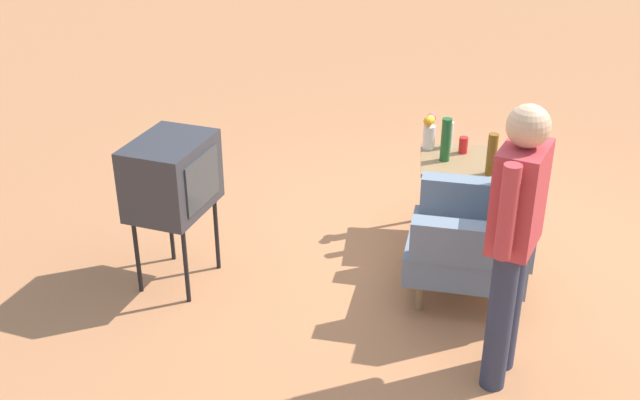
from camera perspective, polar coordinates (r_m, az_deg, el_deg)
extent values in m
plane|color=#C17A4C|center=(5.60, 9.46, -4.96)|extent=(60.00, 60.00, 0.00)
cylinder|color=#937047|center=(5.55, 7.86, -3.83)|extent=(0.05, 0.05, 0.22)
cylinder|color=#937047|center=(5.10, 7.30, -6.84)|extent=(0.05, 0.05, 0.22)
cylinder|color=#937047|center=(5.55, 13.34, -4.36)|extent=(0.05, 0.05, 0.22)
cylinder|color=#937047|center=(5.10, 13.30, -7.42)|extent=(0.05, 0.05, 0.22)
cube|color=slate|center=(5.21, 10.64, -3.61)|extent=(0.83, 0.83, 0.20)
cube|color=slate|center=(5.02, 14.69, 0.18)|extent=(0.77, 0.24, 0.64)
cube|color=slate|center=(5.38, 11.02, 0.21)|extent=(0.21, 0.69, 0.26)
cube|color=slate|center=(4.82, 10.69, -3.15)|extent=(0.21, 0.69, 0.26)
cylinder|color=black|center=(6.07, 7.72, 1.07)|extent=(0.04, 0.04, 0.60)
cylinder|color=black|center=(5.67, 7.75, -0.90)|extent=(0.04, 0.04, 0.60)
cylinder|color=black|center=(6.10, 11.92, 0.85)|extent=(0.04, 0.04, 0.60)
cylinder|color=black|center=(5.71, 12.25, -1.13)|extent=(0.04, 0.04, 0.60)
cube|color=#937047|center=(5.75, 10.16, 2.79)|extent=(0.56, 0.56, 0.03)
cylinder|color=black|center=(5.11, -9.77, -4.74)|extent=(0.03, 0.03, 0.55)
cylinder|color=black|center=(5.44, -7.57, -2.46)|extent=(0.03, 0.03, 0.55)
cylinder|color=black|center=(5.28, -13.21, -3.98)|extent=(0.03, 0.03, 0.55)
cylinder|color=black|center=(5.60, -10.86, -1.82)|extent=(0.03, 0.03, 0.55)
cube|color=#333338|center=(5.12, -10.81, 1.77)|extent=(0.69, 0.57, 0.48)
cube|color=#383D3F|center=(5.02, -8.58, 1.41)|extent=(0.41, 0.11, 0.34)
cylinder|color=#2D3347|center=(4.54, 13.64, -7.32)|extent=(0.14, 0.14, 0.86)
cylinder|color=#2D3347|center=(4.38, 12.97, -8.67)|extent=(0.14, 0.14, 0.86)
cube|color=#BC383D|center=(4.10, 14.35, 0.18)|extent=(0.41, 0.33, 0.56)
cylinder|color=#BC383D|center=(4.30, 15.17, 1.80)|extent=(0.09, 0.09, 0.50)
cylinder|color=#BC383D|center=(3.88, 13.54, -0.88)|extent=(0.09, 0.09, 0.50)
sphere|color=#DBAD84|center=(3.94, 14.99, 5.24)|extent=(0.22, 0.22, 0.22)
cylinder|color=#1E5623|center=(5.65, 9.18, 4.37)|extent=(0.07, 0.07, 0.32)
cylinder|color=brown|center=(5.50, 12.44, 3.28)|extent=(0.07, 0.07, 0.30)
cylinder|color=red|center=(5.84, 10.43, 3.97)|extent=(0.07, 0.07, 0.12)
cylinder|color=silver|center=(5.91, 9.41, 4.73)|extent=(0.06, 0.06, 0.20)
cylinder|color=silver|center=(5.86, 7.97, 4.56)|extent=(0.09, 0.09, 0.18)
sphere|color=yellow|center=(5.81, 8.06, 5.83)|extent=(0.07, 0.07, 0.07)
sphere|color=#E04C66|center=(5.85, 8.15, 5.97)|extent=(0.07, 0.07, 0.07)
sphere|color=orange|center=(5.78, 7.91, 5.72)|extent=(0.07, 0.07, 0.07)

